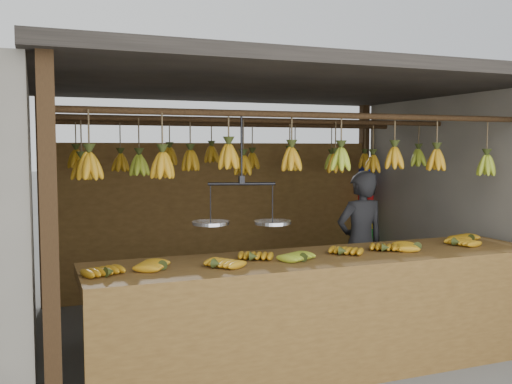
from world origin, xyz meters
name	(u,v)px	position (x,y,z in m)	size (l,w,h in m)	color
ground	(267,327)	(0.00, 0.00, 0.00)	(80.00, 80.00, 0.00)	#5B5B57
stall	(255,125)	(0.00, 0.33, 1.97)	(4.30, 3.30, 2.40)	black
counter	(333,282)	(0.03, -1.24, 0.72)	(3.71, 0.84, 0.96)	brown
hanging_bananas	(268,161)	(0.00, 0.00, 1.62)	(3.63, 2.25, 0.39)	#B17912
balance_scale	(242,217)	(-0.62, -1.00, 1.22)	(0.72, 0.42, 0.84)	black
vendor	(361,244)	(1.05, 0.02, 0.75)	(0.55, 0.36, 1.51)	#262628
bag_bundles	(365,206)	(1.94, 1.35, 0.99)	(0.08, 0.26, 1.19)	#1426BF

